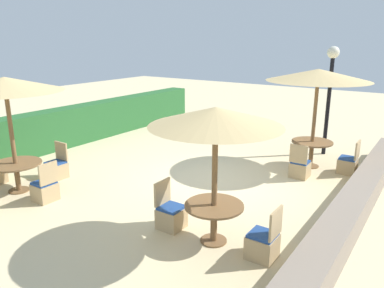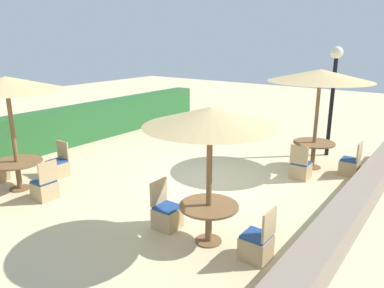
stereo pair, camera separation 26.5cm
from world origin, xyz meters
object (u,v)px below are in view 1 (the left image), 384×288
object	(u,v)px
round_table_back_left	(16,168)
patio_chair_front_left_north	(171,215)
round_table_front_left	(214,213)
parasol_front_right	(318,75)
lamp_post	(331,79)
patio_chair_front_right_south	(348,164)
patio_chair_front_right_west	(300,168)
parasol_back_left	(5,85)
patio_chair_back_left_east	(57,168)
patio_chair_front_left_south	(263,244)
round_table_front_right	(312,146)
parasol_front_left	(216,117)
patio_chair_back_left_south	(45,190)

from	to	relation	value
round_table_back_left	patio_chair_front_left_north	bearing A→B (deg)	-81.24
round_table_front_left	parasol_front_right	xyz separation A→B (m)	(5.08, -0.15, 2.01)
lamp_post	parasol_front_right	bearing A→B (deg)	-178.56
patio_chair_front_left_north	patio_chair_front_right_south	xyz separation A→B (m)	(5.12, -2.11, 0.00)
patio_chair_front_right_west	parasol_back_left	xyz separation A→B (m)	(-4.72, 5.25, 2.28)
patio_chair_back_left_east	lamp_post	bearing A→B (deg)	-130.15
patio_chair_front_right_south	patio_chair_front_right_west	bearing A→B (deg)	136.70
patio_chair_front_left_south	patio_chair_back_left_east	bearing A→B (deg)	86.21
lamp_post	parasol_back_left	world-z (taller)	lamp_post
lamp_post	round_table_front_left	bearing A→B (deg)	178.99
round_table_front_right	patio_chair_front_right_west	xyz separation A→B (m)	(-1.03, -0.03, -0.34)
patio_chair_front_right_west	round_table_back_left	distance (m)	7.07
parasol_front_left	parasol_front_right	xyz separation A→B (m)	(5.08, -0.15, 0.29)
parasol_front_left	patio_chair_back_left_south	size ratio (longest dim) A/B	2.65
patio_chair_front_left_north	patio_chair_front_right_south	world-z (taller)	same
round_table_front_left	patio_chair_front_left_south	bearing A→B (deg)	-89.17
patio_chair_front_left_south	parasol_back_left	size ratio (longest dim) A/B	0.34
round_table_front_left	parasol_front_right	world-z (taller)	parasol_front_right
round_table_front_left	round_table_front_right	world-z (taller)	round_table_front_right
round_table_back_left	patio_chair_back_left_south	xyz separation A→B (m)	(0.03, -1.02, -0.31)
parasol_front_right	patio_chair_front_right_west	world-z (taller)	parasol_front_right
round_table_front_left	round_table_back_left	size ratio (longest dim) A/B	0.90
patio_chair_back_left_south	patio_chair_back_left_east	xyz separation A→B (m)	(1.04, 1.00, 0.00)
patio_chair_front_right_south	patio_chair_back_left_south	xyz separation A→B (m)	(-5.72, 5.21, 0.00)
parasol_front_right	patio_chair_front_right_west	bearing A→B (deg)	-178.20
round_table_front_right	lamp_post	bearing A→B (deg)	1.44
round_table_back_left	patio_chair_front_right_west	bearing A→B (deg)	-48.09
round_table_back_left	lamp_post	bearing A→B (deg)	-35.77
round_table_front_right	patio_chair_front_right_west	distance (m)	1.08
lamp_post	patio_chair_back_left_south	xyz separation A→B (m)	(-7.16, 4.16, -2.09)
parasol_front_left	parasol_front_right	world-z (taller)	parasol_front_right
patio_chair_front_right_west	round_table_back_left	xyz separation A→B (m)	(-4.72, 5.25, 0.31)
patio_chair_front_right_west	patio_chair_front_right_south	world-z (taller)	same
parasol_front_right	parasol_front_left	bearing A→B (deg)	178.29
patio_chair_front_left_south	parasol_front_right	bearing A→B (deg)	8.97
patio_chair_front_right_west	parasol_back_left	bearing A→B (deg)	-138.09
patio_chair_front_right_west	patio_chair_back_left_south	xyz separation A→B (m)	(-4.68, 4.23, 0.00)
lamp_post	round_table_back_left	distance (m)	9.05
round_table_front_left	patio_chair_front_left_south	xyz separation A→B (m)	(0.01, -0.95, -0.30)
lamp_post	round_table_front_left	distance (m)	6.78
patio_chair_front_left_south	parasol_front_right	xyz separation A→B (m)	(5.07, 0.80, 2.32)
lamp_post	round_table_front_right	xyz separation A→B (m)	(-1.45, -0.04, -1.75)
parasol_back_left	patio_chair_back_left_east	size ratio (longest dim) A/B	2.92
patio_chair_front_left_south	patio_chair_back_left_south	world-z (taller)	same
parasol_front_left	parasol_back_left	world-z (taller)	parasol_back_left
patio_chair_front_left_south	parasol_back_left	xyz separation A→B (m)	(-0.68, 6.02, 2.28)
round_table_front_right	parasol_back_left	xyz separation A→B (m)	(-5.74, 5.22, 1.94)
round_table_front_left	parasol_front_left	bearing A→B (deg)	45.00
patio_chair_front_left_north	parasol_front_right	size ratio (longest dim) A/B	0.33
round_table_front_left	parasol_front_right	bearing A→B (deg)	-1.71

